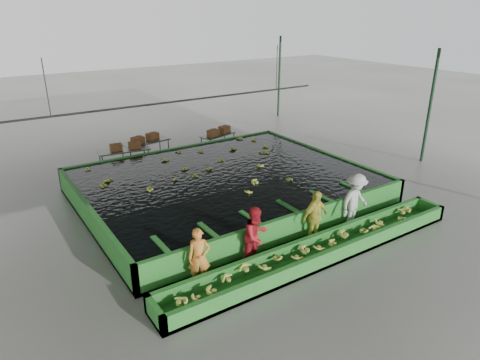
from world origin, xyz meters
TOP-DOWN VIEW (x-y plane):
  - ground at (0.00, 0.00)m, footprint 80.00×80.00m
  - shed_roof at (0.00, 0.00)m, footprint 20.00×22.00m
  - shed_posts at (0.00, 0.00)m, footprint 20.00×22.00m
  - flotation_tank at (0.00, 1.50)m, footprint 10.00×8.00m
  - tank_water at (0.00, 1.50)m, footprint 9.70×7.70m
  - sorting_trough at (0.00, -3.60)m, footprint 10.00×1.00m
  - cableway_rail at (0.00, 5.00)m, footprint 0.08×0.08m
  - rail_hanger_left at (-5.00, 5.00)m, footprint 0.04×0.04m
  - rail_hanger_right at (5.00, 5.00)m, footprint 0.04×0.04m
  - worker_a at (-3.39, -2.80)m, footprint 0.67×0.56m
  - worker_b at (-1.66, -2.80)m, footprint 0.93×0.78m
  - worker_c at (0.47, -2.80)m, footprint 0.99×0.46m
  - worker_d at (2.15, -2.80)m, footprint 1.25×0.82m
  - packing_table_left at (-2.16, 6.24)m, footprint 2.22×1.11m
  - packing_table_mid at (-0.93, 6.88)m, footprint 2.26×1.18m
  - packing_table_right at (2.66, 6.53)m, footprint 1.94×1.17m
  - box_stack_left at (-2.08, 6.21)m, footprint 1.30×0.52m
  - box_stack_mid at (-0.94, 6.82)m, footprint 1.41×0.76m
  - box_stack_right at (2.73, 6.52)m, footprint 1.45×0.84m
  - floating_bananas at (0.00, 2.30)m, footprint 8.72×5.94m
  - trough_bananas at (0.00, -3.60)m, footprint 9.42×0.63m

SIDE VIEW (x-z plane):
  - ground at x=0.00m, z-range 0.00..0.00m
  - sorting_trough at x=0.00m, z-range 0.00..0.50m
  - trough_bananas at x=0.00m, z-range 0.34..0.46m
  - packing_table_right at x=2.66m, z-range 0.00..0.83m
  - flotation_tank at x=0.00m, z-range 0.00..0.90m
  - packing_table_left at x=-2.16m, z-range 0.00..0.97m
  - packing_table_mid at x=-0.93m, z-range 0.00..0.98m
  - worker_a at x=-3.39m, z-range 0.00..1.55m
  - worker_c at x=0.47m, z-range 0.00..1.65m
  - box_stack_right at x=2.73m, z-range 0.68..0.98m
  - worker_b at x=-1.66m, z-range 0.00..1.68m
  - tank_water at x=0.00m, z-range 0.85..0.85m
  - floating_bananas at x=0.00m, z-range 0.79..0.91m
  - worker_d at x=2.15m, z-range 0.00..1.82m
  - box_stack_left at x=-2.08m, z-range 0.83..1.11m
  - box_stack_mid at x=-0.94m, z-range 0.84..1.13m
  - shed_posts at x=0.00m, z-range 0.00..5.00m
  - cableway_rail at x=0.00m, z-range -4.00..10.00m
  - rail_hanger_left at x=-5.00m, z-range 3.00..5.00m
  - rail_hanger_right at x=5.00m, z-range 3.00..5.00m
  - shed_roof at x=0.00m, z-range 4.98..5.02m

